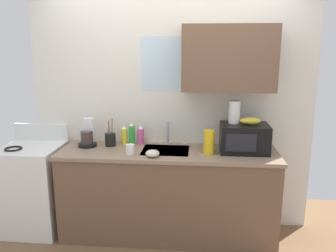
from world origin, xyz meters
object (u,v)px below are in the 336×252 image
stove_range (34,187)px  small_bowl (152,153)px  dish_soap_bottle_pink (141,135)px  cereal_canister (209,142)px  microwave (244,138)px  dish_soap_bottle_green (132,134)px  paper_towel_roll (234,112)px  banana_bunch (250,121)px  coffee_maker (88,136)px  utensil_crock (110,139)px  dish_soap_bottle_yellow (124,135)px  mug_white (130,149)px

stove_range → small_bowl: 1.39m
dish_soap_bottle_pink → cereal_canister: (0.70, -0.27, 0.02)m
stove_range → microwave: 2.23m
cereal_canister → small_bowl: (-0.52, -0.15, -0.08)m
dish_soap_bottle_green → dish_soap_bottle_pink: bearing=16.3°
microwave → paper_towel_roll: 0.27m
paper_towel_roll → cereal_canister: (-0.24, -0.15, -0.27)m
dish_soap_bottle_green → small_bowl: size_ratio=1.81×
paper_towel_roll → dish_soap_bottle_green: size_ratio=0.94×
stove_range → small_bowl: (1.29, -0.20, 0.47)m
stove_range → banana_bunch: banana_bunch is taller
coffee_maker → dish_soap_bottle_pink: size_ratio=1.39×
dish_soap_bottle_pink → small_bowl: size_ratio=1.55×
dish_soap_bottle_pink → dish_soap_bottle_green: dish_soap_bottle_green is taller
microwave → utensil_crock: utensil_crock is taller
coffee_maker → dish_soap_bottle_green: (0.44, 0.08, 0.01)m
stove_range → paper_towel_roll: (2.05, 0.10, 0.82)m
microwave → dish_soap_bottle_yellow: size_ratio=2.27×
microwave → utensil_crock: 1.35m
dish_soap_bottle_yellow → dish_soap_bottle_green: bearing=-0.8°
dish_soap_bottle_green → utensil_crock: 0.23m
coffee_maker → mug_white: bearing=-26.9°
dish_soap_bottle_green → utensil_crock: bearing=-161.7°
cereal_canister → small_bowl: bearing=-164.0°
dish_soap_bottle_pink → cereal_canister: size_ratio=0.89×
dish_soap_bottle_yellow → cereal_canister: cereal_canister is taller
microwave → coffee_maker: (-1.57, 0.06, -0.03)m
cereal_canister → mug_white: (-0.74, -0.09, -0.07)m
banana_bunch → dish_soap_bottle_pink: banana_bunch is taller
stove_range → coffee_maker: bearing=10.2°
paper_towel_roll → banana_bunch: bearing=-18.4°
dish_soap_bottle_green → dish_soap_bottle_yellow: 0.08m
mug_white → cereal_canister: bearing=6.9°
dish_soap_bottle_pink → cereal_canister: cereal_canister is taller
banana_bunch → mug_white: banana_bunch is taller
dish_soap_bottle_yellow → banana_bunch: bearing=-6.3°
utensil_crock → coffee_maker: bearing=-177.1°
paper_towel_roll → utensil_crock: paper_towel_roll is taller
stove_range → dish_soap_bottle_pink: size_ratio=5.35×
dish_soap_bottle_green → small_bowl: (0.27, -0.39, -0.08)m
coffee_maker → dish_soap_bottle_pink: 0.54m
stove_range → utensil_crock: 0.97m
dish_soap_bottle_green → mug_white: (0.05, -0.33, -0.06)m
dish_soap_bottle_pink → mug_white: size_ratio=2.12×
banana_bunch → utensil_crock: 1.41m
stove_range → dish_soap_bottle_green: (1.02, 0.19, 0.55)m
dish_soap_bottle_green → stove_range: bearing=-169.7°
paper_towel_roll → dish_soap_bottle_green: bearing=175.0°
mug_white → banana_bunch: bearing=9.5°
dish_soap_bottle_green → microwave: bearing=-7.1°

